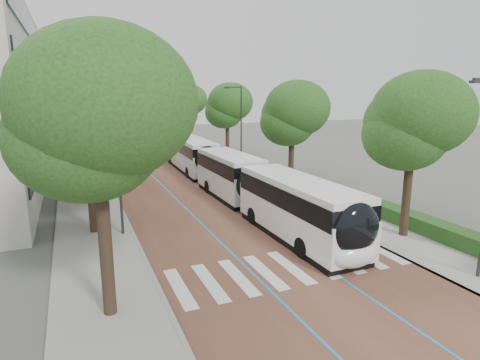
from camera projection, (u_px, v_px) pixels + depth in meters
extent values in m
plane|color=#51544C|center=(298.00, 278.00, 16.74)|extent=(160.00, 160.00, 0.00)
cube|color=brown|center=(140.00, 151.00, 52.72)|extent=(11.00, 140.00, 0.02)
cube|color=#989690|center=(79.00, 154.00, 49.85)|extent=(4.00, 140.00, 0.12)
cube|color=#989690|center=(195.00, 148.00, 55.56)|extent=(4.00, 140.00, 0.12)
cube|color=gray|center=(95.00, 153.00, 50.58)|extent=(0.20, 140.00, 0.14)
cube|color=gray|center=(182.00, 148.00, 54.84)|extent=(0.20, 140.00, 0.14)
cube|color=silver|center=(180.00, 288.00, 15.81)|extent=(0.55, 3.60, 0.01)
cube|color=silver|center=(210.00, 282.00, 16.28)|extent=(0.55, 3.60, 0.01)
cube|color=silver|center=(238.00, 277.00, 16.76)|extent=(0.55, 3.60, 0.01)
cube|color=silver|center=(265.00, 272.00, 17.24)|extent=(0.55, 3.60, 0.01)
cube|color=silver|center=(290.00, 267.00, 17.71)|extent=(0.55, 3.60, 0.01)
cube|color=silver|center=(314.00, 262.00, 18.19)|extent=(0.55, 3.60, 0.01)
cube|color=silver|center=(337.00, 258.00, 18.66)|extent=(0.55, 3.60, 0.01)
cube|color=silver|center=(359.00, 254.00, 19.14)|extent=(0.55, 3.60, 0.01)
cube|color=silver|center=(379.00, 250.00, 19.61)|extent=(0.55, 3.60, 0.01)
cube|color=teal|center=(128.00, 151.00, 52.11)|extent=(0.12, 126.00, 0.01)
cube|color=teal|center=(152.00, 150.00, 53.32)|extent=(0.12, 126.00, 0.01)
cube|color=black|center=(46.00, 142.00, 37.31)|extent=(0.12, 38.00, 1.60)
cube|color=black|center=(42.00, 108.00, 36.62)|extent=(0.12, 38.00, 1.60)
cube|color=black|center=(38.00, 71.00, 35.93)|extent=(0.12, 38.00, 1.60)
cube|color=black|center=(35.00, 36.00, 35.29)|extent=(0.12, 38.00, 1.60)
cube|color=#1B4718|center=(455.00, 236.00, 20.09)|extent=(1.20, 14.00, 0.80)
cube|color=#303033|center=(476.00, 82.00, 14.36)|extent=(0.50, 0.20, 0.10)
cylinder|color=#303033|center=(241.00, 129.00, 38.23)|extent=(0.14, 0.14, 8.00)
cube|color=#303033|center=(233.00, 87.00, 37.09)|extent=(1.70, 0.12, 0.12)
cube|color=#303033|center=(226.00, 88.00, 36.84)|extent=(0.50, 0.20, 0.10)
cylinder|color=#303033|center=(118.00, 160.00, 20.73)|extent=(0.14, 0.14, 8.00)
cylinder|color=black|center=(106.00, 252.00, 13.38)|extent=(0.44, 0.44, 4.74)
ellipsoid|color=#204114|center=(96.00, 122.00, 12.45)|extent=(5.71, 5.71, 4.86)
cylinder|color=black|center=(91.00, 190.00, 21.46)|extent=(0.44, 0.44, 4.86)
ellipsoid|color=#204114|center=(84.00, 107.00, 20.51)|extent=(6.49, 6.49, 5.52)
cylinder|color=black|center=(84.00, 163.00, 29.55)|extent=(0.44, 0.44, 4.90)
ellipsoid|color=#204114|center=(79.00, 102.00, 28.59)|extent=(5.77, 5.77, 4.91)
cylinder|color=black|center=(80.00, 147.00, 38.55)|extent=(0.44, 0.44, 4.84)
ellipsoid|color=#204114|center=(76.00, 100.00, 37.61)|extent=(6.46, 6.46, 5.49)
cylinder|color=black|center=(77.00, 135.00, 49.34)|extent=(0.44, 0.44, 4.93)
ellipsoid|color=#204114|center=(74.00, 97.00, 48.37)|extent=(5.72, 5.72, 4.86)
cylinder|color=black|center=(75.00, 127.00, 62.87)|extent=(0.44, 0.44, 4.53)
ellipsoid|color=#204114|center=(73.00, 100.00, 61.99)|extent=(5.41, 5.41, 4.60)
cylinder|color=black|center=(406.00, 199.00, 21.02)|extent=(0.44, 0.44, 4.22)
ellipsoid|color=#204114|center=(413.00, 125.00, 20.19)|extent=(5.03, 5.03, 4.28)
cylinder|color=black|center=(291.00, 163.00, 31.83)|extent=(0.44, 0.44, 4.09)
ellipsoid|color=#204114|center=(292.00, 116.00, 31.03)|extent=(5.09, 5.09, 4.33)
cylinder|color=black|center=(227.00, 143.00, 44.41)|extent=(0.44, 0.44, 4.21)
ellipsoid|color=#204114|center=(227.00, 108.00, 43.58)|extent=(4.94, 4.94, 4.20)
cylinder|color=black|center=(188.00, 130.00, 58.80)|extent=(0.44, 0.44, 4.21)
ellipsoid|color=#204114|center=(187.00, 104.00, 57.98)|extent=(5.13, 5.13, 4.36)
cylinder|color=black|center=(256.00, 186.00, 25.44)|extent=(2.31, 0.92, 2.30)
cube|color=white|center=(298.00, 216.00, 20.95)|extent=(2.59, 9.38, 1.82)
cube|color=black|center=(299.00, 195.00, 20.71)|extent=(2.63, 9.20, 0.97)
cube|color=white|center=(299.00, 182.00, 20.57)|extent=(2.54, 9.20, 0.31)
cube|color=black|center=(297.00, 235.00, 21.18)|extent=(2.54, 9.01, 0.35)
cube|color=white|center=(230.00, 180.00, 29.42)|extent=(2.57, 7.76, 1.82)
cube|color=black|center=(230.00, 165.00, 29.17)|extent=(2.61, 7.61, 0.97)
cube|color=white|center=(230.00, 156.00, 29.03)|extent=(2.52, 7.61, 0.31)
cube|color=black|center=(230.00, 194.00, 29.65)|extent=(2.52, 7.45, 0.35)
ellipsoid|color=black|center=(356.00, 229.00, 16.73)|extent=(2.36, 1.12, 2.28)
ellipsoid|color=white|center=(355.00, 255.00, 16.93)|extent=(2.36, 1.02, 1.14)
cylinder|color=black|center=(302.00, 248.00, 18.63)|extent=(0.31, 1.00, 1.00)
cylinder|color=black|center=(342.00, 241.00, 19.51)|extent=(0.31, 1.00, 1.00)
cylinder|color=black|center=(208.00, 187.00, 30.64)|extent=(0.31, 1.00, 1.00)
cylinder|color=black|center=(235.00, 184.00, 31.52)|extent=(0.31, 1.00, 1.00)
cylinder|color=black|center=(253.00, 216.00, 23.43)|extent=(0.31, 1.00, 1.00)
cylinder|color=black|center=(287.00, 211.00, 24.31)|extent=(0.31, 1.00, 1.00)
cube|color=white|center=(190.00, 157.00, 39.59)|extent=(2.85, 12.07, 1.82)
cube|color=black|center=(190.00, 146.00, 39.34)|extent=(2.88, 11.83, 0.97)
cube|color=white|center=(190.00, 139.00, 39.21)|extent=(2.79, 11.83, 0.31)
cube|color=black|center=(191.00, 168.00, 39.82)|extent=(2.78, 11.59, 0.35)
ellipsoid|color=black|center=(207.00, 159.00, 34.10)|extent=(2.38, 1.17, 2.28)
ellipsoid|color=white|center=(208.00, 172.00, 34.30)|extent=(2.38, 1.07, 1.14)
cylinder|color=black|center=(188.00, 172.00, 36.07)|extent=(0.33, 1.01, 1.00)
cylinder|color=black|center=(212.00, 171.00, 36.88)|extent=(0.33, 1.01, 1.00)
cylinder|color=black|center=(171.00, 160.00, 42.81)|extent=(0.33, 1.01, 1.00)
cylinder|color=black|center=(192.00, 159.00, 43.61)|extent=(0.33, 1.01, 1.00)
cube|color=white|center=(164.00, 143.00, 50.87)|extent=(2.84, 12.07, 1.82)
cube|color=black|center=(163.00, 134.00, 50.62)|extent=(2.88, 11.83, 0.97)
cube|color=white|center=(163.00, 129.00, 50.49)|extent=(2.79, 11.83, 0.31)
cube|color=black|center=(164.00, 151.00, 51.10)|extent=(2.78, 11.59, 0.35)
ellipsoid|color=black|center=(173.00, 142.00, 45.39)|extent=(2.38, 1.17, 2.28)
ellipsoid|color=white|center=(173.00, 152.00, 45.58)|extent=(2.38, 1.07, 1.14)
cylinder|color=black|center=(160.00, 153.00, 47.36)|extent=(0.33, 1.01, 1.00)
cylinder|color=black|center=(179.00, 152.00, 48.16)|extent=(0.33, 1.01, 1.00)
cylinder|color=black|center=(150.00, 146.00, 54.09)|extent=(0.33, 1.01, 1.00)
cylinder|color=black|center=(167.00, 145.00, 54.89)|extent=(0.33, 1.01, 1.00)
cube|color=white|center=(146.00, 133.00, 62.78)|extent=(3.00, 12.09, 1.82)
cube|color=black|center=(146.00, 126.00, 62.53)|extent=(3.03, 11.86, 0.97)
cube|color=white|center=(146.00, 122.00, 62.40)|extent=(2.94, 11.85, 0.31)
cube|color=black|center=(147.00, 140.00, 63.01)|extent=(2.93, 11.61, 0.35)
ellipsoid|color=black|center=(152.00, 132.00, 57.27)|extent=(2.39, 1.20, 2.28)
ellipsoid|color=white|center=(152.00, 140.00, 57.47)|extent=(2.39, 1.10, 1.14)
cylinder|color=black|center=(142.00, 141.00, 59.26)|extent=(0.34, 1.01, 1.00)
cylinder|color=black|center=(158.00, 140.00, 60.04)|extent=(0.34, 1.01, 1.00)
cylinder|color=black|center=(137.00, 136.00, 66.03)|extent=(0.34, 1.01, 1.00)
cylinder|color=black|center=(150.00, 135.00, 66.81)|extent=(0.34, 1.01, 1.00)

